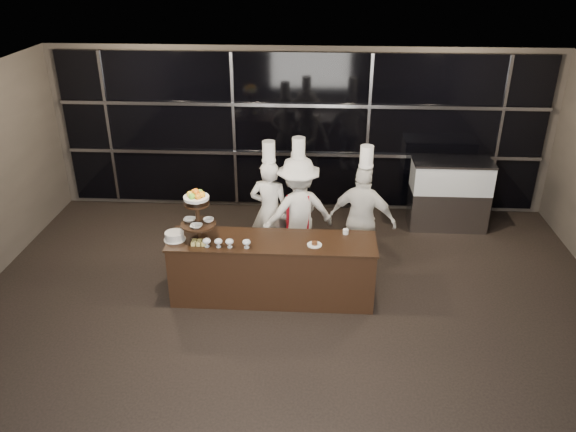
# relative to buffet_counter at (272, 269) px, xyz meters

# --- Properties ---
(room) EXTENTS (10.00, 10.00, 10.00)m
(room) POSITION_rel_buffet_counter_xyz_m (0.27, -1.91, 1.03)
(room) COLOR black
(room) RESTS_ON ground
(window_wall) EXTENTS (8.60, 0.10, 2.80)m
(window_wall) POSITION_rel_buffet_counter_xyz_m (0.27, 3.02, 1.04)
(window_wall) COLOR black
(window_wall) RESTS_ON ground
(buffet_counter) EXTENTS (2.84, 0.74, 0.92)m
(buffet_counter) POSITION_rel_buffet_counter_xyz_m (0.00, 0.00, 0.00)
(buffet_counter) COLOR black
(buffet_counter) RESTS_ON ground
(display_stand) EXTENTS (0.48, 0.48, 0.74)m
(display_stand) POSITION_rel_buffet_counter_xyz_m (-1.00, -0.00, 0.87)
(display_stand) COLOR black
(display_stand) RESTS_ON buffet_counter
(compotes) EXTENTS (0.64, 0.11, 0.12)m
(compotes) POSITION_rel_buffet_counter_xyz_m (-0.60, -0.22, 0.54)
(compotes) COLOR silver
(compotes) RESTS_ON buffet_counter
(layer_cake) EXTENTS (0.30, 0.30, 0.11)m
(layer_cake) POSITION_rel_buffet_counter_xyz_m (-1.33, -0.05, 0.51)
(layer_cake) COLOR white
(layer_cake) RESTS_ON buffet_counter
(pastry_squares) EXTENTS (0.20, 0.13, 0.05)m
(pastry_squares) POSITION_rel_buffet_counter_xyz_m (-0.97, -0.17, 0.48)
(pastry_squares) COLOR #E1D26E
(pastry_squares) RESTS_ON buffet_counter
(small_plate) EXTENTS (0.20, 0.20, 0.05)m
(small_plate) POSITION_rel_buffet_counter_xyz_m (0.58, -0.10, 0.47)
(small_plate) COLOR white
(small_plate) RESTS_ON buffet_counter
(chef_cup) EXTENTS (0.08, 0.08, 0.07)m
(chef_cup) POSITION_rel_buffet_counter_xyz_m (1.01, 0.25, 0.49)
(chef_cup) COLOR white
(chef_cup) RESTS_ON buffet_counter
(display_case) EXTENTS (1.35, 0.59, 1.24)m
(display_case) POSITION_rel_buffet_counter_xyz_m (2.89, 2.39, 0.22)
(display_case) COLOR #A5A5AA
(display_case) RESTS_ON ground
(chef_a) EXTENTS (0.66, 0.49, 1.97)m
(chef_a) POSITION_rel_buffet_counter_xyz_m (-0.13, 1.08, 0.40)
(chef_a) COLOR white
(chef_a) RESTS_ON ground
(chef_b) EXTENTS (0.80, 0.67, 1.80)m
(chef_b) POSITION_rel_buffet_counter_xyz_m (0.29, 1.10, 0.30)
(chef_b) COLOR white
(chef_b) RESTS_ON ground
(chef_c) EXTENTS (1.30, 1.03, 2.07)m
(chef_c) POSITION_rel_buffet_counter_xyz_m (0.31, 0.98, 0.43)
(chef_c) COLOR white
(chef_c) RESTS_ON ground
(chef_d) EXTENTS (1.09, 0.70, 2.02)m
(chef_d) POSITION_rel_buffet_counter_xyz_m (1.28, 0.81, 0.41)
(chef_d) COLOR white
(chef_d) RESTS_ON ground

